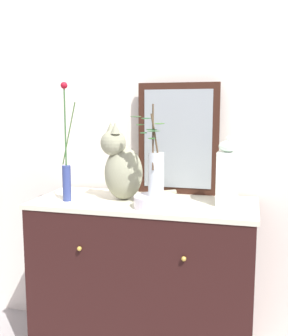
{
  "coord_description": "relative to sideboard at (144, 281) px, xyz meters",
  "views": [
    {
      "loc": [
        0.55,
        -2.03,
        1.41
      ],
      "look_at": [
        0.0,
        0.0,
        1.1
      ],
      "focal_mm": 42.47,
      "sensor_mm": 36.0,
      "label": 1
    }
  ],
  "objects": [
    {
      "name": "sideboard",
      "position": [
        0.0,
        0.0,
        0.0
      ],
      "size": [
        1.2,
        0.54,
        0.92
      ],
      "color": "black",
      "rests_on": "ground_plane"
    },
    {
      "name": "wall_back",
      "position": [
        0.0,
        0.34,
        0.84
      ],
      "size": [
        4.4,
        0.08,
        2.6
      ],
      "primitive_type": "cube",
      "color": "silver",
      "rests_on": "ground_plane"
    },
    {
      "name": "bowl_porcelain",
      "position": [
        0.1,
        -0.13,
        0.49
      ],
      "size": [
        0.22,
        0.22,
        0.06
      ],
      "primitive_type": "cylinder",
      "color": "white",
      "rests_on": "sideboard"
    },
    {
      "name": "mirror_leaning",
      "position": [
        0.14,
        0.24,
        0.78
      ],
      "size": [
        0.47,
        0.03,
        0.64
      ],
      "color": "#321911",
      "rests_on": "sideboard"
    },
    {
      "name": "vase_slim_green",
      "position": [
        -0.4,
        -0.11,
        0.63
      ],
      "size": [
        0.09,
        0.05,
        0.63
      ],
      "color": "#334182",
      "rests_on": "sideboard"
    },
    {
      "name": "vase_glass_clear",
      "position": [
        0.09,
        -0.13,
        0.66
      ],
      "size": [
        0.19,
        0.14,
        0.46
      ],
      "color": "silver",
      "rests_on": "bowl_porcelain"
    },
    {
      "name": "jar_lidded_porcelain",
      "position": [
        0.44,
        0.02,
        0.62
      ],
      "size": [
        0.11,
        0.11,
        0.36
      ],
      "color": "white",
      "rests_on": "sideboard"
    },
    {
      "name": "cat_sitting",
      "position": [
        -0.12,
        0.0,
        0.64
      ],
      "size": [
        0.4,
        0.34,
        0.43
      ],
      "color": "gray",
      "rests_on": "sideboard"
    }
  ]
}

